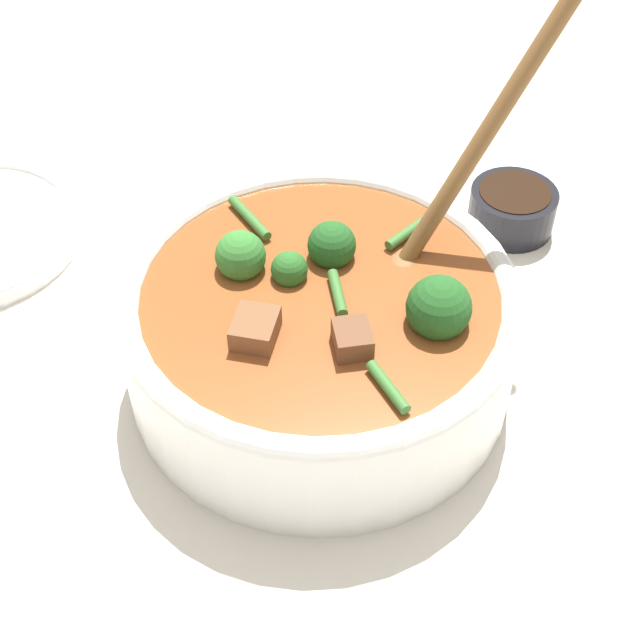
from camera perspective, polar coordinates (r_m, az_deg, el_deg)
name	(u,v)px	position (r m, az deg, el deg)	size (l,w,h in m)	color
ground_plane	(320,374)	(0.63, 0.00, -3.48)	(4.00, 4.00, 0.00)	silver
stew_bowl	(321,326)	(0.60, 0.06, -0.36)	(0.28, 0.26, 0.24)	white
condiment_bowl	(512,207)	(0.75, 12.21, 7.07)	(0.07, 0.07, 0.04)	black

